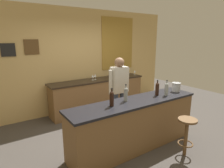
# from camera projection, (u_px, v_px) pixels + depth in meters

# --- Properties ---
(ground_plane) EXTENTS (10.00, 10.00, 0.00)m
(ground_plane) POSITION_uv_depth(u_px,v_px,m) (122.00, 138.00, 3.95)
(ground_plane) COLOR #423D38
(back_wall) EXTENTS (6.00, 0.09, 2.80)m
(back_wall) POSITION_uv_depth(u_px,v_px,m) (80.00, 60.00, 5.28)
(back_wall) COLOR tan
(back_wall) RESTS_ON ground_plane
(bar_counter) EXTENTS (2.60, 0.60, 0.92)m
(bar_counter) POSITION_uv_depth(u_px,v_px,m) (135.00, 124.00, 3.52)
(bar_counter) COLOR brown
(bar_counter) RESTS_ON ground_plane
(side_counter) EXTENTS (2.76, 0.56, 0.90)m
(side_counter) POSITION_uv_depth(u_px,v_px,m) (98.00, 95.00, 5.39)
(side_counter) COLOR brown
(side_counter) RESTS_ON ground_plane
(bartender) EXTENTS (0.52, 0.21, 1.62)m
(bartender) POSITION_uv_depth(u_px,v_px,m) (119.00, 89.00, 4.15)
(bartender) COLOR #384766
(bartender) RESTS_ON ground_plane
(bar_stool) EXTENTS (0.32, 0.32, 0.68)m
(bar_stool) POSITION_uv_depth(u_px,v_px,m) (187.00, 131.00, 3.26)
(bar_stool) COLOR brown
(bar_stool) RESTS_ON ground_plane
(wine_bottle_a) EXTENTS (0.07, 0.07, 0.31)m
(wine_bottle_a) POSITION_uv_depth(u_px,v_px,m) (112.00, 98.00, 3.11)
(wine_bottle_a) COLOR black
(wine_bottle_a) RESTS_ON bar_counter
(wine_bottle_b) EXTENTS (0.07, 0.07, 0.31)m
(wine_bottle_b) POSITION_uv_depth(u_px,v_px,m) (126.00, 94.00, 3.36)
(wine_bottle_b) COLOR #999E99
(wine_bottle_b) RESTS_ON bar_counter
(wine_bottle_c) EXTENTS (0.07, 0.07, 0.31)m
(wine_bottle_c) POSITION_uv_depth(u_px,v_px,m) (157.00, 88.00, 3.71)
(wine_bottle_c) COLOR black
(wine_bottle_c) RESTS_ON bar_counter
(wine_bottle_d) EXTENTS (0.07, 0.07, 0.31)m
(wine_bottle_d) POSITION_uv_depth(u_px,v_px,m) (166.00, 89.00, 3.70)
(wine_bottle_d) COLOR #999E99
(wine_bottle_d) RESTS_ON bar_counter
(ice_bucket) EXTENTS (0.19, 0.19, 0.19)m
(ice_bucket) POSITION_uv_depth(u_px,v_px,m) (176.00, 87.00, 3.99)
(ice_bucket) COLOR #B7BABF
(ice_bucket) RESTS_ON bar_counter
(wine_glass_a) EXTENTS (0.07, 0.07, 0.16)m
(wine_glass_a) POSITION_uv_depth(u_px,v_px,m) (93.00, 76.00, 5.16)
(wine_glass_a) COLOR silver
(wine_glass_a) RESTS_ON side_counter
(wine_glass_b) EXTENTS (0.07, 0.07, 0.16)m
(wine_glass_b) POSITION_uv_depth(u_px,v_px,m) (95.00, 76.00, 5.22)
(wine_glass_b) COLOR silver
(wine_glass_b) RESTS_ON side_counter
(wine_glass_c) EXTENTS (0.07, 0.07, 0.16)m
(wine_glass_c) POSITION_uv_depth(u_px,v_px,m) (119.00, 73.00, 5.66)
(wine_glass_c) COLOR silver
(wine_glass_c) RESTS_ON side_counter
(wine_glass_d) EXTENTS (0.07, 0.07, 0.16)m
(wine_glass_d) POSITION_uv_depth(u_px,v_px,m) (128.00, 72.00, 5.84)
(wine_glass_d) COLOR silver
(wine_glass_d) RESTS_ON side_counter
(wine_glass_e) EXTENTS (0.07, 0.07, 0.16)m
(wine_glass_e) POSITION_uv_depth(u_px,v_px,m) (135.00, 71.00, 5.89)
(wine_glass_e) COLOR silver
(wine_glass_e) RESTS_ON side_counter
(coffee_mug) EXTENTS (0.12, 0.08, 0.09)m
(coffee_mug) POSITION_uv_depth(u_px,v_px,m) (113.00, 76.00, 5.58)
(coffee_mug) COLOR #336699
(coffee_mug) RESTS_ON side_counter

